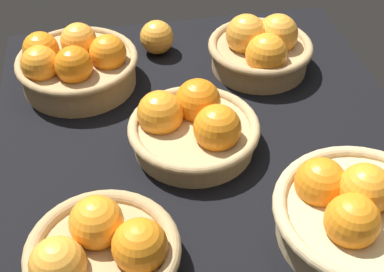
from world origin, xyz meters
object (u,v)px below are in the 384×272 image
Objects in this scene: basket_near_left at (362,213)px; loose_orange_front_gap at (157,37)px; basket_far_right at (75,64)px; basket_center at (193,126)px; basket_near_right at (261,49)px; basket_far_left at (102,252)px.

loose_orange_front_gap is (52.57, 21.55, -0.98)cm from basket_near_left.
basket_far_right is 3.29× the size of loose_orange_front_gap.
basket_near_right is at bearing -41.18° from basket_center.
basket_near_right is 0.94× the size of basket_center.
basket_center is (22.51, -16.37, 0.10)cm from basket_far_left.
basket_near_left is at bearing -139.78° from basket_center.
basket_near_left is 56.82cm from loose_orange_front_gap.
basket_far_left is at bearing -176.90° from basket_far_right.
basket_center is 29.60cm from loose_orange_front_gap.
basket_near_left is (-43.93, -38.20, -0.18)cm from basket_far_right.
basket_near_right is 53.97cm from basket_far_left.
basket_near_right is 42.80cm from basket_near_left.
basket_far_right is 1.05× the size of basket_center.
basket_far_right is at bearing 41.01° from basket_near_left.
basket_far_right is at bearing 3.10° from basket_far_left.
basket_near_left is at bearing -138.99° from basket_far_right.
loose_orange_front_gap is at bearing -62.57° from basket_far_right.
basket_near_left reaches higher than basket_center.
basket_far_right is at bearing 117.43° from loose_orange_front_gap.
basket_far_right reaches higher than basket_center.
basket_far_right is at bearing 41.87° from basket_center.
basket_far_right is at bearing 88.12° from basket_near_right.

